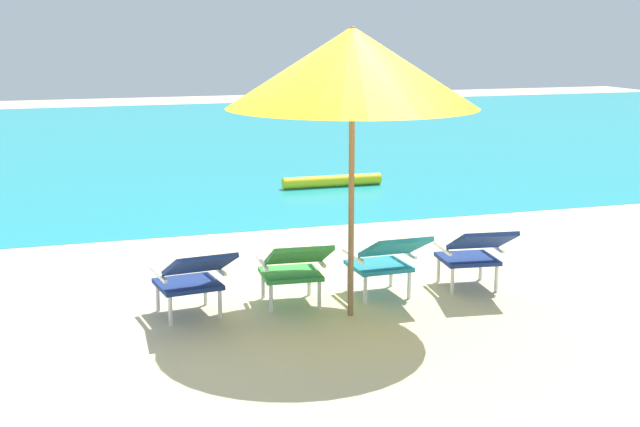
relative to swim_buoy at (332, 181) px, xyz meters
The scene contains 8 objects.
ground_plane 2.41m from the swim_buoy, 141.16° to the right, with size 40.00×40.00×0.00m, color beige.
ocean_band 6.68m from the swim_buoy, 106.30° to the left, with size 40.00×18.00×0.01m, color teal.
swim_buoy is the anchor object (origin of this frame).
lounge_chair_far_left 6.57m from the swim_buoy, 119.06° to the right, with size 0.63×0.93×0.68m.
lounge_chair_near_left 6.14m from the swim_buoy, 111.78° to the right, with size 0.60×0.91×0.68m.
lounge_chair_near_right 5.86m from the swim_buoy, 103.76° to the right, with size 0.56×0.89×0.68m.
lounge_chair_far_right 5.74m from the swim_buoy, 95.08° to the right, with size 0.64×0.93×0.68m.
beach_umbrella_center 6.61m from the swim_buoy, 107.17° to the right, with size 2.21×2.21×2.49m.
Camera 1 is at (-2.53, -7.53, 2.50)m, focal length 50.10 mm.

